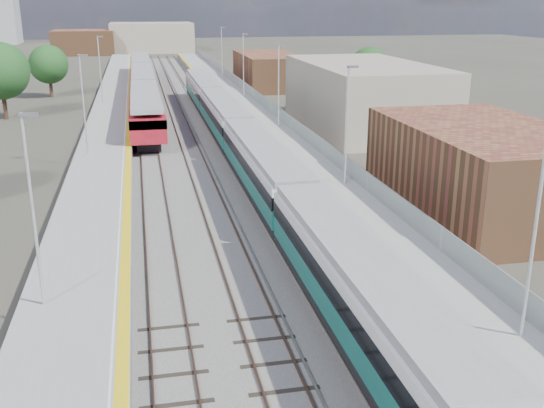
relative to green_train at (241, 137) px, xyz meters
name	(u,v)px	position (x,y,z in m)	size (l,w,h in m)	color
ground	(200,124)	(-1.50, 17.42, -2.10)	(320.00, 320.00, 0.00)	#47443A
ballast_bed	(177,120)	(-3.75, 19.92, -2.07)	(10.50, 155.00, 0.06)	#565451
tracks	(181,117)	(-3.15, 21.59, -1.99)	(8.96, 160.00, 0.17)	#4C3323
platform_right	(246,113)	(3.78, 19.91, -1.57)	(4.70, 155.00, 8.52)	slate
platform_left	(111,118)	(-10.55, 19.91, -1.58)	(4.30, 155.00, 8.52)	slate
buildings	(78,8)	(-19.62, 106.01, 8.60)	(72.00, 185.50, 40.00)	brown
green_train	(241,137)	(0.00, 0.00, 0.00)	(2.71, 75.52, 2.98)	black
red_train	(143,84)	(-7.00, 33.99, 0.17)	(3.04, 61.68, 3.84)	black
tree_b	(0,71)	(-21.78, 24.55, 3.05)	(6.03, 6.03, 8.17)	#382619
tree_c	(49,64)	(-18.90, 40.69, 2.19)	(5.03, 5.03, 6.82)	#382619
tree_d	(369,68)	(20.64, 27.76, 2.21)	(5.05, 5.05, 6.85)	#382619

